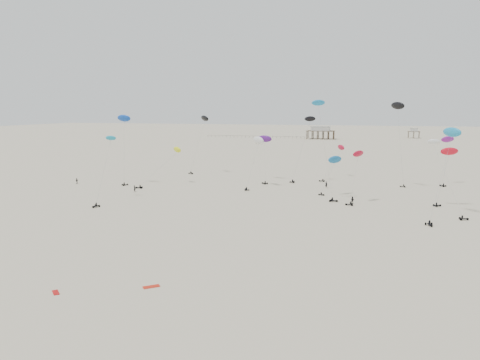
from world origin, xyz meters
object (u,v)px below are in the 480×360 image
(pavilion_main, at_px, (321,133))
(rig_3, at_px, (448,151))
(spectator_0, at_px, (135,192))
(rig_8, at_px, (356,166))
(pavilion_small, at_px, (414,134))

(pavilion_main, xyz_separation_m, rig_3, (54.76, -255.38, 10.10))
(pavilion_main, distance_m, spectator_0, 248.94)
(rig_3, distance_m, rig_8, 22.26)
(pavilion_small, relative_size, spectator_0, 4.09)
(pavilion_main, relative_size, pavilion_small, 2.33)
(pavilion_main, distance_m, rig_3, 261.38)
(pavilion_small, height_order, rig_8, rig_8)
(rig_3, distance_m, spectator_0, 81.44)
(pavilion_main, xyz_separation_m, rig_8, (35.39, -245.67, 5.00))
(rig_3, height_order, rig_8, rig_3)
(rig_8, bearing_deg, pavilion_small, -10.88)
(rig_3, bearing_deg, spectator_0, -20.27)
(pavilion_small, height_order, rig_3, rig_3)
(pavilion_main, bearing_deg, spectator_0, -95.77)
(pavilion_main, distance_m, rig_8, 248.26)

